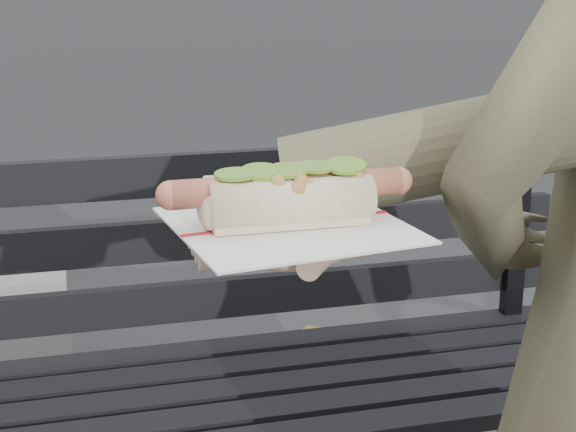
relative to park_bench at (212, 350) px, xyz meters
name	(u,v)px	position (x,y,z in m)	size (l,w,h in m)	color
park_bench	(212,350)	(0.00, 0.00, 0.00)	(1.50, 0.44, 0.88)	black
held_hotdog	(475,152)	(0.14, -0.73, 0.52)	(0.64, 0.30, 0.20)	brown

